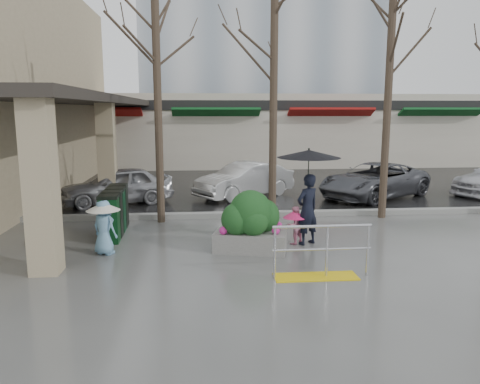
{
  "coord_description": "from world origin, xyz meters",
  "views": [
    {
      "loc": [
        -0.88,
        -9.57,
        3.16
      ],
      "look_at": [
        0.03,
        0.94,
        1.3
      ],
      "focal_mm": 35.0,
      "sensor_mm": 36.0,
      "label": 1
    }
  ],
  "objects": [
    {
      "name": "ground",
      "position": [
        0.0,
        0.0,
        0.0
      ],
      "size": [
        120.0,
        120.0,
        0.0
      ],
      "primitive_type": "plane",
      "color": "#51514F",
      "rests_on": "ground"
    },
    {
      "name": "street_asphalt",
      "position": [
        0.0,
        22.0,
        0.01
      ],
      "size": [
        120.0,
        36.0,
        0.01
      ],
      "primitive_type": "cube",
      "color": "black",
      "rests_on": "ground"
    },
    {
      "name": "curb",
      "position": [
        0.0,
        4.0,
        0.07
      ],
      "size": [
        120.0,
        0.3,
        0.15
      ],
      "primitive_type": "cube",
      "color": "gray",
      "rests_on": "ground"
    },
    {
      "name": "canopy_slab",
      "position": [
        -4.8,
        8.0,
        3.62
      ],
      "size": [
        2.8,
        18.0,
        0.25
      ],
      "primitive_type": "cube",
      "color": "#2D2823",
      "rests_on": "pillar_front"
    },
    {
      "name": "pillar_front",
      "position": [
        -3.9,
        -0.5,
        1.75
      ],
      "size": [
        0.55,
        0.55,
        3.5
      ],
      "primitive_type": "cube",
      "color": "tan",
      "rests_on": "ground"
    },
    {
      "name": "pillar_back",
      "position": [
        -3.9,
        6.0,
        1.75
      ],
      "size": [
        0.55,
        0.55,
        3.5
      ],
      "primitive_type": "cube",
      "color": "tan",
      "rests_on": "ground"
    },
    {
      "name": "storefront_row",
      "position": [
        2.0,
        17.97,
        2.01
      ],
      "size": [
        34.0,
        6.74,
        4.0
      ],
      "color": "beige",
      "rests_on": "ground"
    },
    {
      "name": "handrail",
      "position": [
        1.36,
        -1.2,
        0.38
      ],
      "size": [
        1.9,
        0.5,
        1.03
      ],
      "color": "yellow",
      "rests_on": "ground"
    },
    {
      "name": "tree_west",
      "position": [
        -2.0,
        3.6,
        5.08
      ],
      "size": [
        3.2,
        3.2,
        6.8
      ],
      "color": "#382B21",
      "rests_on": "ground"
    },
    {
      "name": "tree_midwest",
      "position": [
        1.2,
        3.6,
        5.23
      ],
      "size": [
        3.2,
        3.2,
        7.0
      ],
      "color": "#382B21",
      "rests_on": "ground"
    },
    {
      "name": "tree_mideast",
      "position": [
        4.5,
        3.6,
        4.86
      ],
      "size": [
        3.2,
        3.2,
        6.5
      ],
      "color": "#382B21",
      "rests_on": "ground"
    },
    {
      "name": "woman",
      "position": [
        1.63,
        1.03,
        1.48
      ],
      "size": [
        1.49,
        1.49,
        2.29
      ],
      "rotation": [
        0.0,
        0.0,
        3.69
      ],
      "color": "black",
      "rests_on": "ground"
    },
    {
      "name": "child_pink",
      "position": [
        1.34,
        1.07,
        0.53
      ],
      "size": [
        0.56,
        0.56,
        0.91
      ],
      "rotation": [
        0.0,
        0.0,
        3.73
      ],
      "color": "#FB99BD",
      "rests_on": "ground"
    },
    {
      "name": "child_blue",
      "position": [
        -3.0,
        0.63,
        0.73
      ],
      "size": [
        0.74,
        0.74,
        1.22
      ],
      "rotation": [
        0.0,
        0.0,
        2.59
      ],
      "color": "#73A8CE",
      "rests_on": "ground"
    },
    {
      "name": "planter",
      "position": [
        0.24,
        0.6,
        0.67
      ],
      "size": [
        1.75,
        1.17,
        1.4
      ],
      "rotation": [
        0.0,
        0.0,
        -0.25
      ],
      "color": "slate",
      "rests_on": "ground"
    },
    {
      "name": "news_boxes",
      "position": [
        -3.08,
        2.38,
        0.58
      ],
      "size": [
        0.52,
        2.1,
        1.17
      ],
      "rotation": [
        0.0,
        0.0,
        0.02
      ],
      "color": "#0D3B19",
      "rests_on": "ground"
    },
    {
      "name": "car_a",
      "position": [
        -3.69,
        6.34,
        0.63
      ],
      "size": [
        3.98,
        2.67,
        1.26
      ],
      "primitive_type": "imported",
      "rotation": [
        0.0,
        0.0,
        -1.22
      ],
      "color": "#A0A1A5",
      "rests_on": "ground"
    },
    {
      "name": "car_b",
      "position": [
        0.75,
        7.27,
        0.63
      ],
      "size": [
        3.91,
        3.25,
        1.26
      ],
      "primitive_type": "imported",
      "rotation": [
        0.0,
        0.0,
        -0.97
      ],
      "color": "silver",
      "rests_on": "ground"
    },
    {
      "name": "car_c",
      "position": [
        5.42,
        6.72,
        0.63
      ],
      "size": [
        4.94,
        4.24,
        1.26
      ],
      "primitive_type": "imported",
      "rotation": [
        0.0,
        0.0,
        -0.99
      ],
      "color": "#56585E",
      "rests_on": "ground"
    }
  ]
}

